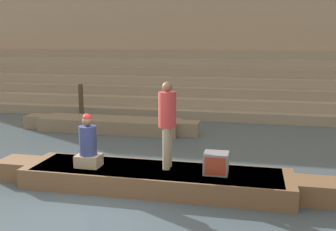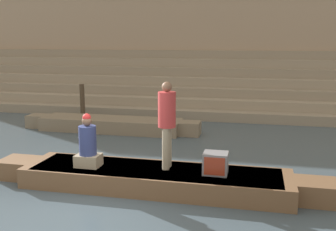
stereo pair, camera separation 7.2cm
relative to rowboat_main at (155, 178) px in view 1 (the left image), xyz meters
name	(u,v)px [view 1 (the left image)]	position (x,y,z in m)	size (l,w,h in m)	color
ground_plane	(81,208)	(-1.09, -1.25, -0.22)	(120.00, 120.00, 0.00)	#3D4C56
ghat_steps	(185,88)	(-1.09, 9.70, 0.69)	(36.00, 4.21, 2.55)	gray
back_wall	(193,17)	(-1.09, 11.80, 3.90)	(34.20, 1.28, 8.30)	tan
rowboat_main	(155,178)	(0.00, 0.00, 0.00)	(7.09, 1.45, 0.41)	brown
person_standing	(167,119)	(0.22, 0.15, 1.23)	(0.36, 0.36, 1.80)	gray
person_rowing	(88,146)	(-1.41, -0.12, 0.64)	(0.51, 0.40, 1.13)	gray
tv_set	(216,163)	(1.24, -0.01, 0.41)	(0.48, 0.43, 0.43)	slate
moored_boat_shore	(110,124)	(-2.80, 4.74, 0.01)	(6.09, 1.18, 0.44)	#756651
mooring_post	(81,102)	(-4.50, 6.21, 0.47)	(0.18, 0.18, 1.39)	#473828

